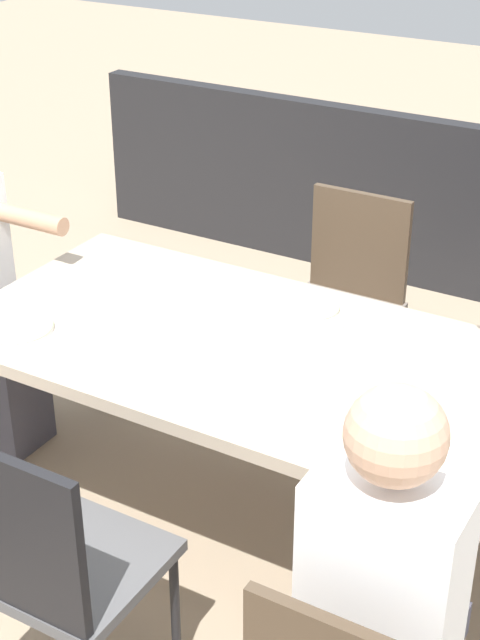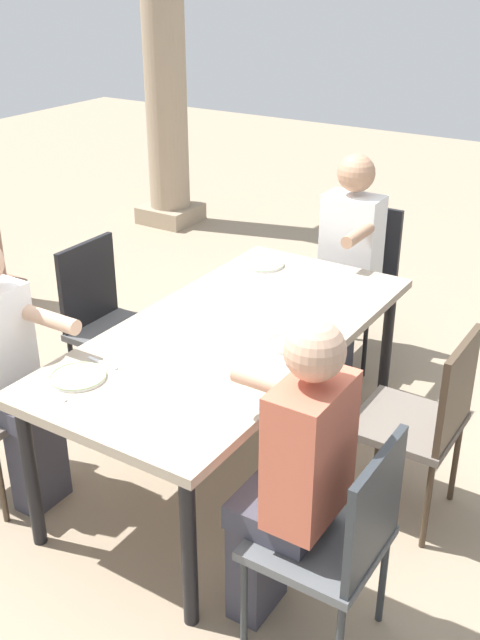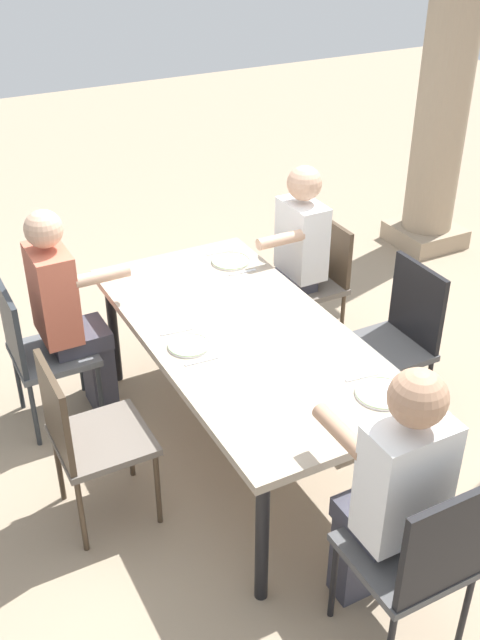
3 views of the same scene
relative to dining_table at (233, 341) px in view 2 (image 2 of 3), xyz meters
name	(u,v)px [view 2 (image 2 of 3)]	position (x,y,z in m)	size (l,w,h in m)	color
ground_plane	(234,462)	(0.00, 0.00, -0.70)	(16.00, 16.00, 0.00)	gray
dining_table	(233,341)	(0.00, 0.00, 0.00)	(2.03, 0.98, 0.76)	tan
chair_west_south	(339,536)	(-0.73, -0.91, -0.18)	(0.44, 0.44, 0.90)	#5B5E61
chair_mid_north	(106,316)	(0.12, 0.91, -0.16)	(0.44, 0.44, 0.95)	#4F4F50
chair_mid_south	(426,416)	(0.12, -0.91, -0.16)	(0.44, 0.44, 0.92)	#6A6158
chair_head_east	(359,272)	(1.44, 0.00, -0.15)	(0.44, 0.44, 0.95)	#4F4F50
diner_woman_green	(347,258)	(1.23, 0.00, 0.02)	(0.50, 0.35, 1.32)	#3F3F4C
diner_man_white	(293,473)	(-0.73, -0.72, 0.00)	(0.35, 0.49, 1.30)	#3F3F4C
diner_guest_third	(5,366)	(-0.73, 0.73, -0.01)	(0.35, 0.50, 1.27)	#3F3F4C
stone_column_far	(165,67)	(2.92, 2.61, 0.74)	(0.50, 0.50, 2.91)	tan
plate_0	(78,377)	(-0.72, 0.29, 0.07)	(0.23, 0.23, 0.02)	white
fork_0	(51,394)	(-0.87, 0.29, 0.06)	(0.02, 0.17, 0.01)	silver
spoon_0	(103,363)	(-0.57, 0.29, 0.06)	(0.02, 0.17, 0.01)	silver
plate_1	(291,345)	(0.00, -0.31, 0.07)	(0.21, 0.21, 0.02)	white
fork_1	(274,360)	(-0.15, -0.31, 0.06)	(0.02, 0.17, 0.01)	silver
spoon_1	(307,333)	(0.15, -0.31, 0.06)	(0.02, 0.17, 0.01)	silver
plate_2	(262,264)	(0.76, 0.30, 0.07)	(0.24, 0.24, 0.02)	white
fork_2	(248,273)	(0.61, 0.30, 0.06)	(0.02, 0.17, 0.01)	silver
spoon_2	(276,257)	(0.91, 0.30, 0.06)	(0.02, 0.17, 0.01)	silver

